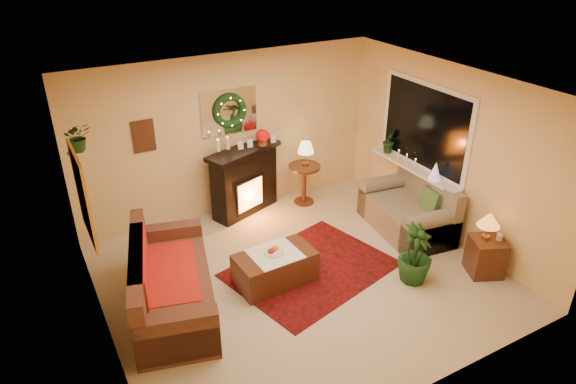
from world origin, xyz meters
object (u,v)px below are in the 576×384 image
loveseat (407,206)px  side_table_round (304,186)px  end_table_square (486,256)px  coffee_table (275,268)px  sofa (172,278)px  fireplace (244,181)px

loveseat → side_table_round: size_ratio=2.19×
end_table_square → side_table_round: bearing=111.1°
loveseat → coffee_table: bearing=-167.5°
sofa → fireplace: size_ratio=1.79×
end_table_square → sofa: bearing=160.8°
fireplace → loveseat: bearing=-62.0°
side_table_round → sofa: bearing=-150.9°
sofa → fireplace: 2.54m
fireplace → end_table_square: bearing=-75.6°
fireplace → coffee_table: size_ratio=1.10×
loveseat → side_table_round: bearing=129.2°
loveseat → end_table_square: size_ratio=2.91×
side_table_round → end_table_square: (1.13, -2.94, -0.06)m
end_table_square → coffee_table: end_table_square is taller
sofa → side_table_round: (2.80, 1.56, -0.10)m
sofa → end_table_square: (3.94, -1.37, -0.16)m
sofa → fireplace: bearing=59.7°
fireplace → side_table_round: bearing=-32.2°
side_table_round → loveseat: bearing=-58.8°
fireplace → end_table_square: size_ratio=2.20×
sofa → loveseat: sofa is taller
loveseat → side_table_round: loveseat is taller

